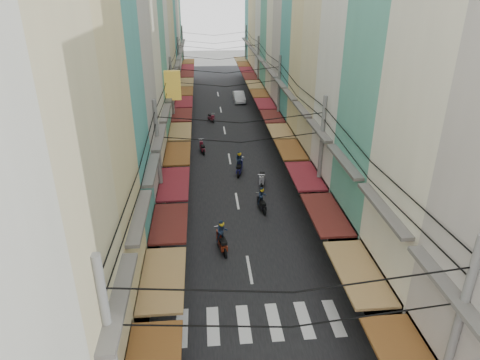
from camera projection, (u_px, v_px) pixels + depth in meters
ground at (246, 249)px, 24.92m from camera, size 160.00×160.00×0.00m
road at (226, 137)px, 42.99m from camera, size 10.00×80.00×0.02m
sidewalk_left at (160, 138)px, 42.45m from camera, size 3.00×80.00×0.06m
sidewalk_right at (289, 135)px, 43.51m from camera, size 3.00×80.00×0.06m
crosswalk at (259, 322)px, 19.49m from camera, size 7.55×2.40×0.01m
building_row_left at (130, 40)px, 35.13m from camera, size 7.80×67.67×23.70m
building_row_right at (319, 43)px, 36.46m from camera, size 7.80×68.98×22.59m
utility_poles at (228, 81)px, 35.71m from camera, size 10.20×66.13×8.20m
white_car at (239, 102)px, 55.53m from camera, size 4.57×1.88×1.60m
bicycle at (357, 237)px, 26.12m from camera, size 1.69×1.11×1.09m
moving_scooters at (235, 182)px, 31.95m from camera, size 4.80×27.15×1.97m
parked_scooters at (352, 294)px, 20.57m from camera, size 12.73×13.43×0.99m
pedestrians at (186, 211)px, 26.82m from camera, size 12.29×20.19×2.21m
market_umbrella at (427, 301)px, 17.87m from camera, size 2.18×2.18×2.30m
traffic_sign at (330, 214)px, 24.85m from camera, size 0.10×0.58×2.64m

